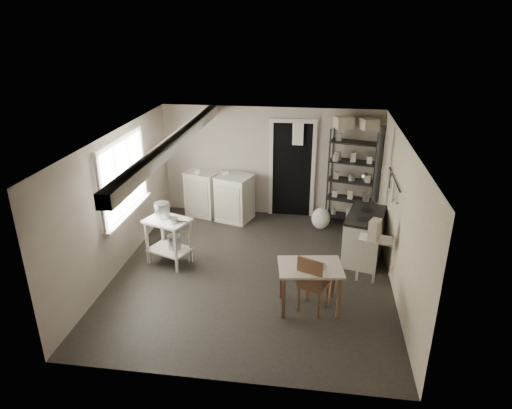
# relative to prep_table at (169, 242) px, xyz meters

# --- Properties ---
(floor) EXTENTS (5.00, 5.00, 0.00)m
(floor) POSITION_rel_prep_table_xyz_m (1.48, -0.11, -0.40)
(floor) COLOR black
(floor) RESTS_ON ground
(ceiling) EXTENTS (5.00, 5.00, 0.00)m
(ceiling) POSITION_rel_prep_table_xyz_m (1.48, -0.11, 1.90)
(ceiling) COLOR silver
(ceiling) RESTS_ON wall_back
(wall_back) EXTENTS (4.50, 0.02, 2.30)m
(wall_back) POSITION_rel_prep_table_xyz_m (1.48, 2.39, 0.75)
(wall_back) COLOR #A99D90
(wall_back) RESTS_ON ground
(wall_front) EXTENTS (4.50, 0.02, 2.30)m
(wall_front) POSITION_rel_prep_table_xyz_m (1.48, -2.61, 0.75)
(wall_front) COLOR #A99D90
(wall_front) RESTS_ON ground
(wall_left) EXTENTS (0.02, 5.00, 2.30)m
(wall_left) POSITION_rel_prep_table_xyz_m (-0.77, -0.11, 0.75)
(wall_left) COLOR #A99D90
(wall_left) RESTS_ON ground
(wall_right) EXTENTS (0.02, 5.00, 2.30)m
(wall_right) POSITION_rel_prep_table_xyz_m (3.73, -0.11, 0.75)
(wall_right) COLOR #A99D90
(wall_right) RESTS_ON ground
(window) EXTENTS (0.12, 1.76, 1.28)m
(window) POSITION_rel_prep_table_xyz_m (-0.74, 0.09, 1.10)
(window) COLOR beige
(window) RESTS_ON wall_left
(doorway) EXTENTS (0.96, 0.10, 2.08)m
(doorway) POSITION_rel_prep_table_xyz_m (1.93, 2.36, 0.60)
(doorway) COLOR beige
(doorway) RESTS_ON ground
(ceiling_beam) EXTENTS (0.18, 5.00, 0.18)m
(ceiling_beam) POSITION_rel_prep_table_xyz_m (0.28, -0.11, 1.80)
(ceiling_beam) COLOR beige
(ceiling_beam) RESTS_ON ceiling
(wallpaper_panel) EXTENTS (0.01, 5.00, 2.30)m
(wallpaper_panel) POSITION_rel_prep_table_xyz_m (3.72, -0.11, 0.75)
(wallpaper_panel) COLOR beige
(wallpaper_panel) RESTS_ON wall_right
(utensil_rail) EXTENTS (0.06, 1.20, 0.44)m
(utensil_rail) POSITION_rel_prep_table_xyz_m (3.67, 0.49, 1.15)
(utensil_rail) COLOR #B7B7B9
(utensil_rail) RESTS_ON wall_right
(prep_table) EXTENTS (0.85, 0.73, 0.82)m
(prep_table) POSITION_rel_prep_table_xyz_m (0.00, 0.00, 0.00)
(prep_table) COLOR beige
(prep_table) RESTS_ON ground
(stockpot) EXTENTS (0.26, 0.26, 0.27)m
(stockpot) POSITION_rel_prep_table_xyz_m (-0.11, 0.09, 0.54)
(stockpot) COLOR #B7B7B9
(stockpot) RESTS_ON prep_table
(saucepan) EXTENTS (0.17, 0.17, 0.09)m
(saucepan) POSITION_rel_prep_table_xyz_m (0.14, -0.10, 0.45)
(saucepan) COLOR #B7B7B9
(saucepan) RESTS_ON prep_table
(bucket) EXTENTS (0.29, 0.29, 0.25)m
(bucket) POSITION_rel_prep_table_xyz_m (0.08, 0.03, -0.02)
(bucket) COLOR #B7B7B9
(bucket) RESTS_ON prep_table
(base_cabinets) EXTENTS (1.58, 1.03, 0.96)m
(base_cabinets) POSITION_rel_prep_table_xyz_m (0.44, 2.07, 0.06)
(base_cabinets) COLOR beige
(base_cabinets) RESTS_ON ground
(mixing_bowl) EXTENTS (0.34, 0.34, 0.07)m
(mixing_bowl) POSITION_rel_prep_table_xyz_m (0.57, 1.98, 0.55)
(mixing_bowl) COLOR silver
(mixing_bowl) RESTS_ON base_cabinets
(counter_cup) EXTENTS (0.13, 0.13, 0.10)m
(counter_cup) POSITION_rel_prep_table_xyz_m (0.03, 1.93, 0.57)
(counter_cup) COLOR silver
(counter_cup) RESTS_ON base_cabinets
(shelf_rack) EXTENTS (0.99, 0.57, 1.97)m
(shelf_rack) POSITION_rel_prep_table_xyz_m (3.14, 2.12, 0.55)
(shelf_rack) COLOR black
(shelf_rack) RESTS_ON ground
(shelf_jar) EXTENTS (0.11, 0.11, 0.19)m
(shelf_jar) POSITION_rel_prep_table_xyz_m (2.79, 2.10, 0.97)
(shelf_jar) COLOR silver
(shelf_jar) RESTS_ON shelf_rack
(storage_box_a) EXTENTS (0.39, 0.37, 0.22)m
(storage_box_a) POSITION_rel_prep_table_xyz_m (2.90, 2.17, 1.61)
(storage_box_a) COLOR beige
(storage_box_a) RESTS_ON shelf_rack
(storage_box_b) EXTENTS (0.39, 0.38, 0.20)m
(storage_box_b) POSITION_rel_prep_table_xyz_m (3.38, 2.17, 1.59)
(storage_box_b) COLOR beige
(storage_box_b) RESTS_ON shelf_rack
(stove) EXTENTS (0.82, 1.17, 0.83)m
(stove) POSITION_rel_prep_table_xyz_m (3.32, 0.65, 0.04)
(stove) COLOR beige
(stove) RESTS_ON ground
(stovepipe) EXTENTS (0.12, 0.12, 1.34)m
(stovepipe) POSITION_rel_prep_table_xyz_m (3.51, 1.11, 1.19)
(stovepipe) COLOR black
(stovepipe) RESTS_ON stove
(side_ledge) EXTENTS (0.57, 0.37, 0.80)m
(side_ledge) POSITION_rel_prep_table_xyz_m (3.41, -0.19, 0.03)
(side_ledge) COLOR beige
(side_ledge) RESTS_ON ground
(oats_box) EXTENTS (0.21, 0.25, 0.33)m
(oats_box) POSITION_rel_prep_table_xyz_m (3.36, -0.24, 0.61)
(oats_box) COLOR beige
(oats_box) RESTS_ON side_ledge
(work_table) EXTENTS (0.99, 0.76, 0.69)m
(work_table) POSITION_rel_prep_table_xyz_m (2.42, -0.98, -0.02)
(work_table) COLOR beige
(work_table) RESTS_ON ground
(table_cup) EXTENTS (0.11, 0.11, 0.08)m
(table_cup) POSITION_rel_prep_table_xyz_m (2.61, -1.04, 0.40)
(table_cup) COLOR silver
(table_cup) RESTS_ON work_table
(chair) EXTENTS (0.50, 0.51, 0.91)m
(chair) POSITION_rel_prep_table_xyz_m (2.49, -1.02, 0.08)
(chair) COLOR brown
(chair) RESTS_ON ground
(flour_sack) EXTENTS (0.40, 0.34, 0.45)m
(flour_sack) POSITION_rel_prep_table_xyz_m (2.57, 1.74, -0.16)
(flour_sack) COLOR silver
(flour_sack) RESTS_ON ground
(floor_crock) EXTENTS (0.14, 0.14, 0.14)m
(floor_crock) POSITION_rel_prep_table_xyz_m (2.84, -0.03, -0.33)
(floor_crock) COLOR silver
(floor_crock) RESTS_ON ground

